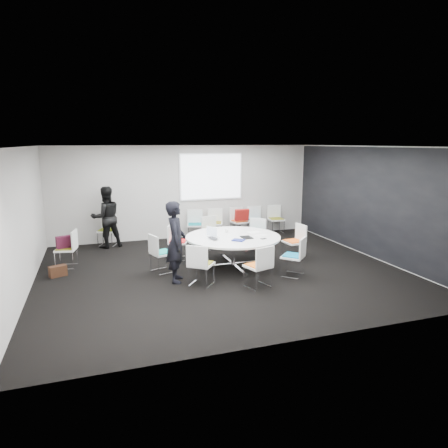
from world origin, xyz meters
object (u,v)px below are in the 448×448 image
object	(u,v)px
chair_back_c	(239,227)
cup	(227,231)
chair_ring_d	(178,248)
maroon_bag	(65,242)
chair_ring_c	(213,239)
chair_back_b	(215,229)
chair_back_a	(195,230)
conference_table	(233,244)
chair_ring_e	(162,260)
chair_ring_f	(201,272)
chair_ring_a	(294,248)
brown_bag	(58,271)
chair_person_back	(107,236)
chair_ring_g	(258,274)
chair_back_e	(276,224)
person_back	(106,217)
chair_ring_b	(255,242)
person_main	(176,242)
chair_ring_h	(293,264)
chair_back_d	(255,226)
chair_spare_left	(67,256)
laptop	(215,238)

from	to	relation	value
chair_back_c	cup	bearing A→B (deg)	54.22
chair_ring_d	cup	world-z (taller)	chair_ring_d
maroon_bag	cup	bearing A→B (deg)	-11.26
chair_ring_c	chair_back_b	world-z (taller)	same
chair_ring_c	chair_back_a	distance (m)	1.20
conference_table	chair_ring_c	xyz separation A→B (m)	(0.00, 1.68, -0.26)
chair_ring_d	chair_ring_e	size ratio (longest dim) A/B	1.00
chair_ring_f	chair_back_c	xyz separation A→B (m)	(2.30, 3.95, 0.00)
chair_ring_a	brown_bag	xyz separation A→B (m)	(-5.54, 0.44, -0.16)
chair_back_a	chair_back_c	size ratio (longest dim) A/B	1.00
chair_back_c	chair_person_back	size ratio (longest dim) A/B	1.00
conference_table	chair_ring_f	xyz separation A→B (m)	(-1.06, -1.02, -0.26)
chair_person_back	brown_bag	bearing A→B (deg)	86.33
chair_ring_g	chair_back_e	size ratio (longest dim) A/B	1.00
chair_back_b	chair_person_back	size ratio (longest dim) A/B	1.00
chair_ring_a	maroon_bag	bearing A→B (deg)	73.10
person_back	brown_bag	distance (m)	2.62
chair_back_e	person_back	distance (m)	5.30
chair_ring_c	chair_ring_e	distance (m)	2.33
chair_ring_e	maroon_bag	bearing A→B (deg)	-135.04
chair_ring_c	chair_back_e	size ratio (longest dim) A/B	1.00
chair_ring_b	person_main	bearing A→B (deg)	76.53
chair_ring_a	chair_ring_d	world-z (taller)	same
chair_ring_f	chair_back_b	xyz separation A→B (m)	(1.50, 3.95, 0.00)
chair_ring_h	chair_back_b	xyz separation A→B (m)	(-0.57, 4.02, 0.00)
chair_ring_e	chair_back_d	xyz separation A→B (m)	(3.47, 2.85, 0.00)
chair_ring_a	brown_bag	distance (m)	5.56
chair_back_e	person_main	distance (m)	5.36
chair_ring_b	chair_back_b	world-z (taller)	same
chair_ring_c	chair_spare_left	size ratio (longest dim) A/B	1.00
chair_ring_b	chair_ring_d	bearing A→B (deg)	44.43
chair_ring_a	cup	xyz separation A→B (m)	(-1.68, 0.32, 0.50)
chair_person_back	person_back	bearing A→B (deg)	109.81
chair_back_c	chair_back_d	world-z (taller)	same
chair_ring_d	laptop	world-z (taller)	chair_ring_d
chair_person_back	person_main	size ratio (longest dim) A/B	0.51
chair_ring_c	chair_ring_a	bearing A→B (deg)	120.25
chair_ring_a	chair_ring_e	distance (m)	3.32
chair_back_a	chair_ring_d	bearing A→B (deg)	77.72
chair_ring_f	maroon_bag	world-z (taller)	chair_ring_f
chair_ring_e	chair_ring_d	bearing A→B (deg)	129.88
chair_ring_e	chair_spare_left	xyz separation A→B (m)	(-2.05, 1.04, 0.00)
chair_ring_d	person_back	world-z (taller)	person_back
chair_back_c	person_main	xyz separation A→B (m)	(-2.72, -3.53, 0.58)
chair_ring_b	chair_ring_e	world-z (taller)	same
chair_ring_b	brown_bag	world-z (taller)	chair_ring_b
chair_ring_a	chair_ring_f	size ratio (longest dim) A/B	1.00
chair_ring_a	chair_ring_h	bearing A→B (deg)	145.65
person_main	person_back	xyz separation A→B (m)	(-1.28, 3.34, -0.00)
chair_ring_e	chair_back_d	size ratio (longest dim) A/B	1.00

